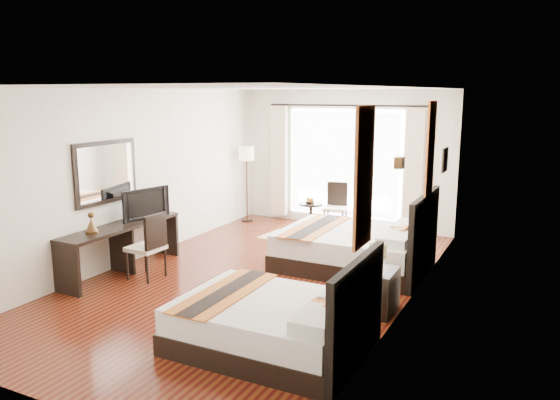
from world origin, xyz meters
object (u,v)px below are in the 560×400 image
at_px(television, 143,203).
at_px(side_table, 311,216).
at_px(bed_near, 276,322).
at_px(bed_far, 357,248).
at_px(fruit_bowl, 310,202).
at_px(desk_chair, 147,258).
at_px(table_lamp, 378,253).
at_px(nightstand, 376,291).
at_px(console_desk, 122,249).
at_px(window_chair, 335,216).
at_px(floor_lamp, 247,158).
at_px(vase, 372,272).

relative_size(television, side_table, 1.58).
height_order(bed_near, bed_far, bed_far).
height_order(side_table, fruit_bowl, fruit_bowl).
distance_m(desk_chair, fruit_bowl, 3.91).
relative_size(table_lamp, side_table, 0.64).
height_order(table_lamp, side_table, table_lamp).
bearing_deg(table_lamp, bed_near, -112.05).
relative_size(nightstand, side_table, 1.06).
height_order(nightstand, desk_chair, desk_chair).
bearing_deg(table_lamp, side_table, 125.33).
xyz_separation_m(console_desk, window_chair, (1.98, 3.97, -0.09)).
bearing_deg(nightstand, television, 176.47).
bearing_deg(table_lamp, bed_far, 117.46).
xyz_separation_m(table_lamp, television, (-3.90, 0.13, 0.26)).
relative_size(bed_near, television, 2.34).
height_order(bed_far, nightstand, bed_far).
xyz_separation_m(desk_chair, floor_lamp, (-0.53, 3.88, 1.05)).
bearing_deg(bed_near, console_desk, 159.92).
relative_size(fruit_bowl, window_chair, 0.22).
height_order(table_lamp, console_desk, table_lamp).
bearing_deg(window_chair, bed_near, 3.88).
distance_m(nightstand, floor_lamp, 5.44).
bearing_deg(vase, bed_near, -116.24).
distance_m(table_lamp, desk_chair, 3.45).
height_order(television, window_chair, television).
xyz_separation_m(bed_far, fruit_bowl, (-1.65, 1.89, 0.24)).
xyz_separation_m(floor_lamp, window_chair, (1.98, 0.13, -1.07)).
relative_size(table_lamp, fruit_bowl, 1.70).
relative_size(vase, floor_lamp, 0.09).
relative_size(vase, side_table, 0.25).
height_order(desk_chair, floor_lamp, floor_lamp).
distance_m(bed_near, side_table, 5.26).
distance_m(floor_lamp, fruit_bowl, 1.71).
bearing_deg(console_desk, vase, 1.63).
xyz_separation_m(nightstand, console_desk, (-3.95, -0.26, 0.10)).
xyz_separation_m(desk_chair, window_chair, (1.45, 4.01, -0.01)).
xyz_separation_m(console_desk, television, (0.02, 0.51, 0.63)).
relative_size(bed_far, nightstand, 3.90).
bearing_deg(vase, fruit_bowl, 123.77).
bearing_deg(nightstand, window_chair, 118.06).
distance_m(television, floor_lamp, 3.35).
bearing_deg(bed_far, fruit_bowl, 131.13).
bearing_deg(side_table, bed_far, -49.57).
relative_size(bed_near, vase, 14.74).
height_order(vase, console_desk, console_desk).
distance_m(bed_far, fruit_bowl, 2.53).
height_order(desk_chair, side_table, desk_chair).
distance_m(nightstand, console_desk, 3.96).
height_order(table_lamp, television, television).
distance_m(console_desk, floor_lamp, 3.96).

